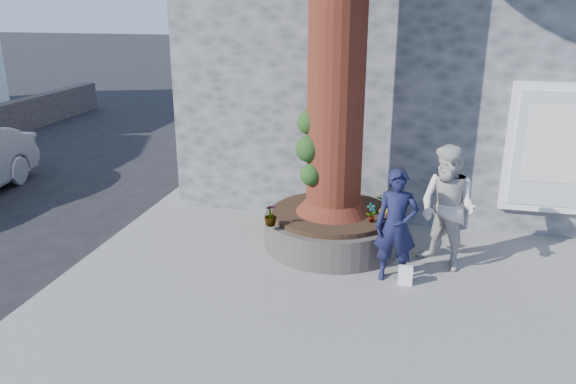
# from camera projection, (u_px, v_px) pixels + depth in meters

# --- Properties ---
(ground) EXTENTS (120.00, 120.00, 0.00)m
(ground) POSITION_uv_depth(u_px,v_px,m) (254.00, 303.00, 7.92)
(ground) COLOR black
(ground) RESTS_ON ground
(pavement) EXTENTS (9.00, 8.00, 0.12)m
(pavement) POSITION_uv_depth(u_px,v_px,m) (367.00, 278.00, 8.50)
(pavement) COLOR slate
(pavement) RESTS_ON ground
(yellow_line) EXTENTS (0.10, 30.00, 0.01)m
(yellow_line) POSITION_uv_depth(u_px,v_px,m) (98.00, 252.00, 9.50)
(yellow_line) COLOR yellow
(yellow_line) RESTS_ON ground
(stone_shop) EXTENTS (10.30, 8.30, 6.30)m
(stone_shop) POSITION_uv_depth(u_px,v_px,m) (443.00, 41.00, 12.98)
(stone_shop) COLOR #484B4D
(stone_shop) RESTS_ON ground
(planter) EXTENTS (2.30, 2.30, 0.60)m
(planter) POSITION_uv_depth(u_px,v_px,m) (332.00, 228.00, 9.46)
(planter) COLOR black
(planter) RESTS_ON pavement
(man) EXTENTS (0.63, 0.43, 1.69)m
(man) POSITION_uv_depth(u_px,v_px,m) (396.00, 226.00, 8.09)
(man) COLOR black
(man) RESTS_ON pavement
(woman) EXTENTS (1.19, 1.14, 1.93)m
(woman) POSITION_uv_depth(u_px,v_px,m) (448.00, 208.00, 8.45)
(woman) COLOR beige
(woman) RESTS_ON pavement
(shopping_bag) EXTENTS (0.21, 0.13, 0.28)m
(shopping_bag) POSITION_uv_depth(u_px,v_px,m) (405.00, 275.00, 8.15)
(shopping_bag) COLOR white
(shopping_bag) RESTS_ON pavement
(plant_a) EXTENTS (0.20, 0.20, 0.32)m
(plant_a) POSITION_uv_depth(u_px,v_px,m) (372.00, 213.00, 8.83)
(plant_a) COLOR gray
(plant_a) RESTS_ON planter
(plant_b) EXTENTS (0.25, 0.26, 0.39)m
(plant_b) POSITION_uv_depth(u_px,v_px,m) (382.00, 217.00, 8.57)
(plant_b) COLOR gray
(plant_b) RESTS_ON planter
(plant_c) EXTENTS (0.27, 0.27, 0.35)m
(plant_c) POSITION_uv_depth(u_px,v_px,m) (271.00, 215.00, 8.70)
(plant_c) COLOR gray
(plant_c) RESTS_ON planter
(plant_d) EXTENTS (0.39, 0.40, 0.33)m
(plant_d) POSITION_uv_depth(u_px,v_px,m) (385.00, 203.00, 9.23)
(plant_d) COLOR gray
(plant_d) RESTS_ON planter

